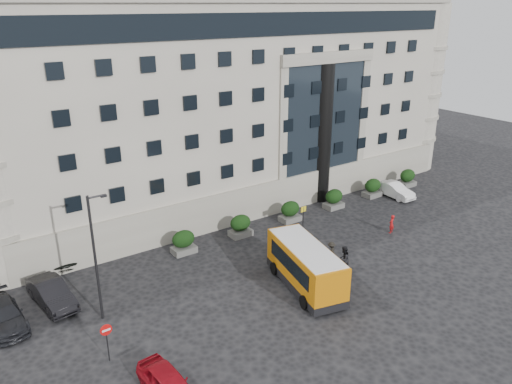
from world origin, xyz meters
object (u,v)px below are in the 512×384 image
at_px(hedge_c, 290,211).
at_px(pedestrian_b, 344,259).
at_px(bus_stop_sign, 303,216).
at_px(parked_car_a, 168,383).
at_px(parked_car_d, 57,251).
at_px(pedestrian_c, 331,252).
at_px(no_entry_sign, 107,335).
at_px(white_taxi, 394,190).
at_px(pedestrian_a, 392,224).
at_px(hedge_f, 407,178).
at_px(parked_car_c, 4,315).
at_px(hedge_e, 373,188).
at_px(minibus, 306,265).
at_px(hedge_a, 184,242).
at_px(hedge_d, 334,199).
at_px(parked_car_b, 52,293).
at_px(hedge_b, 240,225).
at_px(street_lamp, 96,254).

relative_size(hedge_c, pedestrian_b, 0.94).
bearing_deg(bus_stop_sign, parked_car_a, -149.25).
height_order(parked_car_d, pedestrian_c, pedestrian_c).
relative_size(hedge_c, bus_stop_sign, 0.73).
relative_size(parked_car_a, pedestrian_b, 2.12).
height_order(bus_stop_sign, parked_car_d, bus_stop_sign).
bearing_deg(pedestrian_b, no_entry_sign, -16.78).
height_order(hedge_c, white_taxi, hedge_c).
distance_m(bus_stop_sign, pedestrian_a, 7.49).
bearing_deg(hedge_f, no_entry_sign, -165.83).
height_order(parked_car_a, parked_car_c, parked_car_c).
bearing_deg(hedge_c, parked_car_c, -174.65).
distance_m(hedge_e, minibus, 18.73).
distance_m(pedestrian_a, pedestrian_c, 7.58).
relative_size(hedge_c, no_entry_sign, 0.79).
relative_size(hedge_a, hedge_d, 1.00).
distance_m(hedge_e, pedestrian_b, 15.64).
bearing_deg(parked_car_d, no_entry_sign, -87.54).
xyz_separation_m(hedge_c, parked_car_a, (-17.90, -12.91, -0.22)).
xyz_separation_m(no_entry_sign, pedestrian_a, (24.83, 2.15, -0.86)).
bearing_deg(pedestrian_c, hedge_f, 174.46).
xyz_separation_m(hedge_f, parked_car_b, (-36.08, -1.50, -0.14)).
height_order(hedge_b, hedge_f, same).
xyz_separation_m(hedge_a, hedge_c, (10.40, 0.00, 0.00)).
bearing_deg(white_taxi, parked_car_d, 171.15).
height_order(no_entry_sign, pedestrian_c, no_entry_sign).
height_order(bus_stop_sign, minibus, minibus).
bearing_deg(hedge_a, pedestrian_c, -42.11).
bearing_deg(pedestrian_c, hedge_a, -70.59).
bearing_deg(pedestrian_b, parked_car_d, -55.74).
height_order(hedge_d, parked_car_a, hedge_d).
xyz_separation_m(hedge_d, pedestrian_b, (-7.56, -9.04, 0.05)).
bearing_deg(parked_car_a, street_lamp, 88.58).
bearing_deg(hedge_a, hedge_c, 0.00).
relative_size(hedge_b, no_entry_sign, 0.79).
bearing_deg(street_lamp, pedestrian_a, -4.55).
xyz_separation_m(parked_car_c, pedestrian_b, (21.04, -6.85, 0.27)).
bearing_deg(pedestrian_b, hedge_b, -88.69).
xyz_separation_m(minibus, white_taxi, (18.07, 7.80, -0.95)).
distance_m(no_entry_sign, parked_car_b, 7.47).
relative_size(street_lamp, parked_car_a, 1.94).
bearing_deg(minibus, hedge_d, 52.01).
height_order(parked_car_b, parked_car_c, parked_car_b).
height_order(minibus, pedestrian_c, minibus).
height_order(minibus, parked_car_c, minibus).
bearing_deg(hedge_f, white_taxi, -159.90).
bearing_deg(bus_stop_sign, parked_car_d, 157.83).
height_order(no_entry_sign, parked_car_b, no_entry_sign).
height_order(hedge_f, white_taxi, hedge_f).
distance_m(hedge_d, minibus, 14.41).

